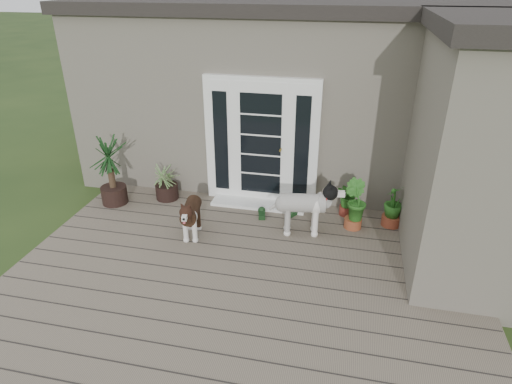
# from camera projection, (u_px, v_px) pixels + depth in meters

# --- Properties ---
(deck) EXTENTS (6.20, 4.60, 0.12)m
(deck) POSITION_uv_depth(u_px,v_px,m) (241.00, 281.00, 5.78)
(deck) COLOR #6B5B4C
(deck) RESTS_ON ground
(house_main) EXTENTS (7.40, 4.00, 3.10)m
(house_main) POSITION_uv_depth(u_px,v_px,m) (292.00, 92.00, 8.83)
(house_main) COLOR #665E54
(house_main) RESTS_ON ground
(roof_main) EXTENTS (7.60, 4.20, 0.20)m
(roof_main) POSITION_uv_depth(u_px,v_px,m) (295.00, 3.00, 8.09)
(roof_main) COLOR #2D2826
(roof_main) RESTS_ON house_main
(house_wing) EXTENTS (1.60, 2.40, 3.10)m
(house_wing) POSITION_uv_depth(u_px,v_px,m) (484.00, 163.00, 5.52)
(house_wing) COLOR #665E54
(house_wing) RESTS_ON ground
(door_unit) EXTENTS (1.90, 0.14, 2.15)m
(door_unit) POSITION_uv_depth(u_px,v_px,m) (261.00, 142.00, 7.24)
(door_unit) COLOR white
(door_unit) RESTS_ON deck
(door_step) EXTENTS (1.60, 0.40, 0.05)m
(door_step) POSITION_uv_depth(u_px,v_px,m) (258.00, 204.00, 7.53)
(door_step) COLOR white
(door_step) RESTS_ON deck
(brindle_dog) EXTENTS (0.45, 0.80, 0.63)m
(brindle_dog) POSITION_uv_depth(u_px,v_px,m) (192.00, 217.00, 6.53)
(brindle_dog) COLOR #382114
(brindle_dog) RESTS_ON deck
(white_dog) EXTENTS (0.95, 0.53, 0.75)m
(white_dog) POSITION_uv_depth(u_px,v_px,m) (302.00, 211.00, 6.57)
(white_dog) COLOR silver
(white_dog) RESTS_ON deck
(spider_plant) EXTENTS (0.82, 0.82, 0.70)m
(spider_plant) POSITION_uv_depth(u_px,v_px,m) (166.00, 180.00, 7.63)
(spider_plant) COLOR #98AD6A
(spider_plant) RESTS_ON deck
(yucca) EXTENTS (1.09, 1.09, 1.19)m
(yucca) POSITION_uv_depth(u_px,v_px,m) (111.00, 171.00, 7.36)
(yucca) COLOR black
(yucca) RESTS_ON deck
(herb_a) EXTENTS (0.54, 0.54, 0.49)m
(herb_a) POSITION_uv_depth(u_px,v_px,m) (347.00, 201.00, 7.14)
(herb_a) COLOR #22601B
(herb_a) RESTS_ON deck
(herb_b) EXTENTS (0.55, 0.55, 0.58)m
(herb_b) POSITION_uv_depth(u_px,v_px,m) (354.00, 211.00, 6.76)
(herb_b) COLOR #164F1C
(herb_b) RESTS_ON deck
(herb_c) EXTENTS (0.48, 0.48, 0.53)m
(herb_c) POSITION_uv_depth(u_px,v_px,m) (393.00, 210.00, 6.83)
(herb_c) COLOR #245317
(herb_c) RESTS_ON deck
(sapling) EXTENTS (0.62, 0.62, 1.62)m
(sapling) POSITION_uv_depth(u_px,v_px,m) (420.00, 193.00, 6.15)
(sapling) COLOR #195919
(sapling) RESTS_ON deck
(clog_left) EXTENTS (0.21, 0.34, 0.10)m
(clog_left) POSITION_uv_depth(u_px,v_px,m) (262.00, 214.00, 7.18)
(clog_left) COLOR black
(clog_left) RESTS_ON deck
(clog_right) EXTENTS (0.25, 0.29, 0.08)m
(clog_right) POSITION_uv_depth(u_px,v_px,m) (293.00, 213.00, 7.20)
(clog_right) COLOR #163919
(clog_right) RESTS_ON deck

